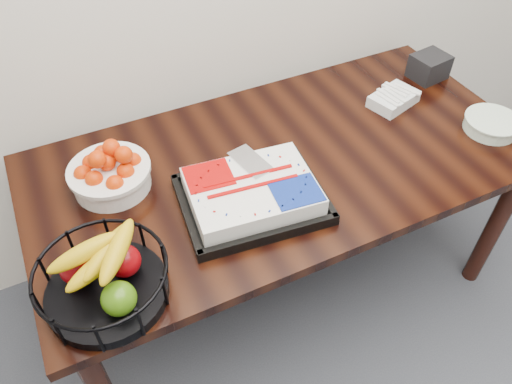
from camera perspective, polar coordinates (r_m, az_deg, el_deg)
name	(u,v)px	position (r m, az deg, el deg)	size (l,w,h in m)	color
table	(283,176)	(1.84, 3.10, 1.86)	(1.80, 0.90, 0.75)	black
cake_tray	(252,194)	(1.59, -0.47, -0.24)	(0.49, 0.40, 0.09)	black
tangerine_bowl	(109,170)	(1.70, -16.45, 2.44)	(0.27, 0.27, 0.17)	white
fruit_basket	(103,279)	(1.40, -17.09, -9.47)	(0.36, 0.36, 0.19)	black
plate_stack	(491,124)	(2.09, 25.30, 7.01)	(0.20, 0.20, 0.05)	white
fork_bag	(394,98)	(2.10, 15.45, 10.27)	(0.22, 0.17, 0.06)	silver
napkin_box	(429,67)	(2.30, 19.17, 13.39)	(0.14, 0.12, 0.10)	black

